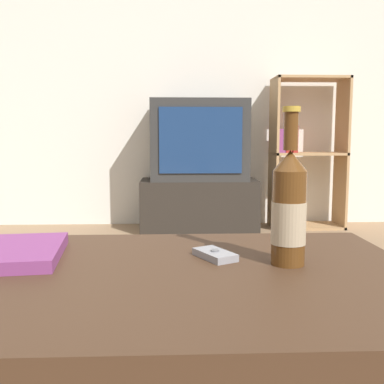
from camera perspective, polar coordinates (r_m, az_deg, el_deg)
The scene contains 8 objects.
back_wall at distance 3.84m, azimuth -3.39°, elevation 15.48°, with size 8.00×0.05×2.60m.
coffee_table at distance 0.84m, azimuth -6.74°, elevation -15.62°, with size 1.01×0.61×0.49m.
tv_stand at distance 3.54m, azimuth 0.87°, elevation -1.65°, with size 0.90×0.45×0.40m.
television at distance 3.50m, azimuth 0.89°, elevation 6.59°, with size 0.74×0.45×0.61m.
bookshelf at distance 3.73m, azimuth 14.02°, elevation 5.03°, with size 0.58×0.30×1.20m.
beer_bottle at distance 0.84m, azimuth 12.21°, elevation -2.03°, with size 0.06×0.06×0.29m.
cell_phone at distance 0.89m, azimuth 2.92°, elevation -7.95°, with size 0.09×0.10×0.02m.
table_book at distance 0.95m, azimuth -21.74°, elevation -7.12°, with size 0.21×0.26×0.02m.
Camera 1 is at (0.06, -0.77, 0.73)m, focal length 42.00 mm.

